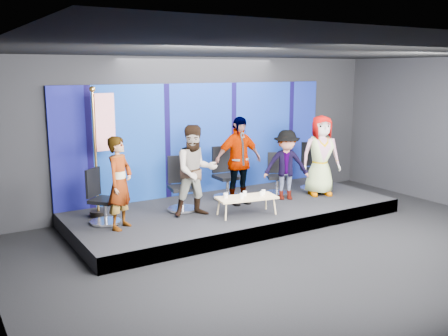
{
  "coord_description": "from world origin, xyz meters",
  "views": [
    {
      "loc": [
        -5.64,
        -6.36,
        3.22
      ],
      "look_at": [
        -0.31,
        2.4,
        1.18
      ],
      "focal_mm": 40.0,
      "sensor_mm": 36.0,
      "label": 1
    }
  ],
  "objects": [
    {
      "name": "ground",
      "position": [
        0.0,
        0.0,
        0.0
      ],
      "size": [
        10.0,
        10.0,
        0.0
      ],
      "primitive_type": "plane",
      "color": "black",
      "rests_on": "ground"
    },
    {
      "name": "mug_e",
      "position": [
        0.25,
        1.76,
        0.72
      ],
      "size": [
        0.08,
        0.08,
        0.1
      ],
      "primitive_type": "cylinder",
      "color": "silver",
      "rests_on": "coffee_table"
    },
    {
      "name": "mug_b",
      "position": [
        -0.31,
        1.72,
        0.73
      ],
      "size": [
        0.09,
        0.09,
        0.1
      ],
      "primitive_type": "cylinder",
      "color": "silver",
      "rests_on": "coffee_table"
    },
    {
      "name": "mug_d",
      "position": [
        0.16,
        1.7,
        0.72
      ],
      "size": [
        0.07,
        0.07,
        0.09
      ],
      "primitive_type": "cylinder",
      "color": "silver",
      "rests_on": "coffee_table"
    },
    {
      "name": "mug_a",
      "position": [
        -0.57,
        1.92,
        0.73
      ],
      "size": [
        0.09,
        0.09,
        0.1
      ],
      "primitive_type": "cylinder",
      "color": "silver",
      "rests_on": "coffee_table"
    },
    {
      "name": "backdrop",
      "position": [
        0.0,
        3.95,
        1.6
      ],
      "size": [
        7.0,
        0.08,
        2.6
      ],
      "primitive_type": "cube",
      "color": "#100755",
      "rests_on": "riser"
    },
    {
      "name": "chair_c",
      "position": [
        0.19,
        3.13,
        0.69
      ],
      "size": [
        0.69,
        0.69,
        1.19
      ],
      "rotation": [
        0.0,
        0.0,
        -0.03
      ],
      "color": "silver",
      "rests_on": "riser"
    },
    {
      "name": "panelist_e",
      "position": [
        2.26,
        2.28,
        1.24
      ],
      "size": [
        1.07,
        0.9,
        1.87
      ],
      "primitive_type": "imported",
      "rotation": [
        0.0,
        0.0,
        -0.39
      ],
      "color": "black",
      "rests_on": "riser"
    },
    {
      "name": "chair_d",
      "position": [
        1.43,
        2.85,
        0.62
      ],
      "size": [
        0.75,
        0.75,
        0.98
      ],
      "rotation": [
        0.0,
        0.0,
        -0.5
      ],
      "color": "silver",
      "rests_on": "riser"
    },
    {
      "name": "flag_stand",
      "position": [
        -2.63,
        3.26,
        1.68
      ],
      "size": [
        0.6,
        0.35,
        2.6
      ],
      "rotation": [
        0.0,
        0.0,
        0.12
      ],
      "color": "black",
      "rests_on": "riser"
    },
    {
      "name": "room_walls",
      "position": [
        0.0,
        0.0,
        2.43
      ],
      "size": [
        10.02,
        8.02,
        3.51
      ],
      "color": "black",
      "rests_on": "ground"
    },
    {
      "name": "panelist_d",
      "position": [
        1.32,
        2.37,
        1.09
      ],
      "size": [
        1.18,
        1.01,
        1.59
      ],
      "primitive_type": "imported",
      "rotation": [
        0.0,
        0.0,
        -0.5
      ],
      "color": "black",
      "rests_on": "riser"
    },
    {
      "name": "panelist_c",
      "position": [
        0.19,
        2.61,
        1.26
      ],
      "size": [
        1.14,
        0.5,
        1.93
      ],
      "primitive_type": "imported",
      "rotation": [
        0.0,
        0.0,
        -0.03
      ],
      "color": "black",
      "rests_on": "riser"
    },
    {
      "name": "panelist_a",
      "position": [
        -2.63,
        2.27,
        1.17
      ],
      "size": [
        0.75,
        0.72,
        1.73
      ],
      "primitive_type": "imported",
      "rotation": [
        0.0,
        0.0,
        0.69
      ],
      "color": "black",
      "rests_on": "riser"
    },
    {
      "name": "chair_e",
      "position": [
        2.45,
        2.75,
        0.68
      ],
      "size": [
        0.85,
        0.85,
        1.16
      ],
      "rotation": [
        0.0,
        0.0,
        -0.39
      ],
      "color": "silver",
      "rests_on": "riser"
    },
    {
      "name": "panelist_b",
      "position": [
        -1.05,
        2.28,
        1.22
      ],
      "size": [
        1.01,
        0.85,
        1.84
      ],
      "primitive_type": "imported",
      "rotation": [
        0.0,
        0.0,
        -0.18
      ],
      "color": "black",
      "rests_on": "riser"
    },
    {
      "name": "coffee_table",
      "position": [
        -0.15,
        1.78,
        0.65
      ],
      "size": [
        1.29,
        0.72,
        0.38
      ],
      "rotation": [
        0.0,
        0.0,
        -0.17
      ],
      "color": "tan",
      "rests_on": "riser"
    },
    {
      "name": "chair_b",
      "position": [
        -1.13,
        2.78,
        0.67
      ],
      "size": [
        0.75,
        0.75,
        1.14
      ],
      "rotation": [
        0.0,
        0.0,
        -0.18
      ],
      "color": "silver",
      "rests_on": "riser"
    },
    {
      "name": "chair_a",
      "position": [
        -2.84,
        2.73,
        0.65
      ],
      "size": [
        0.85,
        0.85,
        1.07
      ],
      "rotation": [
        0.0,
        0.0,
        0.69
      ],
      "color": "silver",
      "rests_on": "riser"
    },
    {
      "name": "riser",
      "position": [
        0.0,
        2.5,
        0.15
      ],
      "size": [
        7.0,
        3.0,
        0.3
      ],
      "primitive_type": "cube",
      "color": "black",
      "rests_on": "ground"
    },
    {
      "name": "mug_c",
      "position": [
        -0.12,
        1.89,
        0.72
      ],
      "size": [
        0.08,
        0.08,
        0.09
      ],
      "primitive_type": "cylinder",
      "color": "silver",
      "rests_on": "coffee_table"
    }
  ]
}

